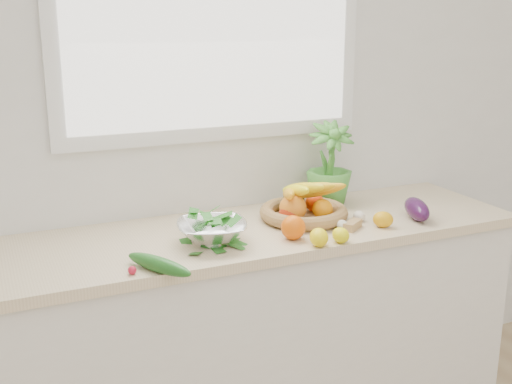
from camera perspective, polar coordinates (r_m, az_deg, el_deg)
name	(u,v)px	position (r m, az deg, el deg)	size (l,w,h in m)	color
back_wall	(213,103)	(2.64, -3.85, 7.87)	(4.50, 0.02, 2.70)	white
counter_cabinet	(243,340)	(2.66, -1.19, -13.00)	(2.20, 0.58, 0.86)	silver
countertop	(242,235)	(2.48, -1.25, -3.81)	(2.24, 0.62, 0.04)	beige
window_frame	(212,1)	(2.61, -3.90, 16.58)	(1.30, 0.03, 1.10)	white
window_pane	(214,1)	(2.59, -3.74, 16.59)	(1.18, 0.01, 0.98)	white
orange_loose	(293,228)	(2.36, 3.33, -3.17)	(0.09, 0.09, 0.09)	#E15707
lemon_a	(341,235)	(2.34, 7.54, -3.83)	(0.06, 0.07, 0.06)	yellow
lemon_b	(319,237)	(2.30, 5.62, -4.03)	(0.07, 0.08, 0.07)	yellow
lemon_c	(383,219)	(2.54, 11.23, -2.41)	(0.06, 0.08, 0.06)	orange
apple	(290,214)	(2.52, 3.06, -1.95)	(0.09, 0.09, 0.09)	#B42C0E
ginger	(353,225)	(2.50, 8.58, -2.93)	(0.10, 0.04, 0.03)	tan
garlic_a	(359,216)	(2.60, 9.14, -2.13)	(0.05, 0.05, 0.04)	white
garlic_b	(324,216)	(2.58, 6.05, -2.10)	(0.06, 0.06, 0.05)	white
garlic_c	(342,225)	(2.49, 7.67, -2.92)	(0.05, 0.05, 0.04)	beige
eggplant	(417,209)	(2.67, 14.10, -1.48)	(0.08, 0.21, 0.08)	#300E36
cucumber	(159,264)	(2.09, -8.64, -6.39)	(0.05, 0.28, 0.05)	#1C5D1B
radish	(132,270)	(2.09, -10.95, -6.84)	(0.03, 0.03, 0.03)	red
potted_herb	(330,163)	(2.77, 6.56, 2.53)	(0.20, 0.20, 0.36)	#4A9A38
fruit_basket	(303,207)	(2.58, 4.21, -1.38)	(0.44, 0.44, 0.19)	tan
colander_with_spinach	(212,227)	(2.31, -3.95, -3.08)	(0.31, 0.31, 0.13)	white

